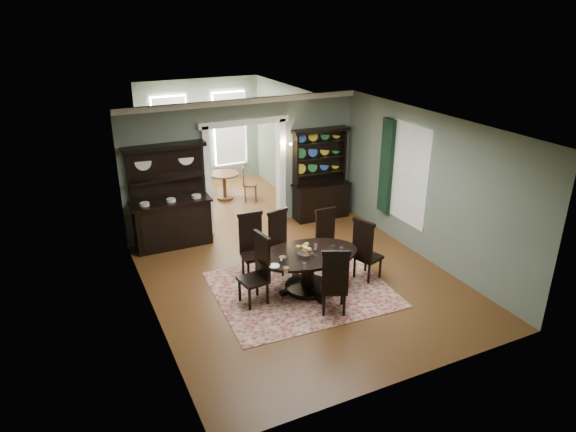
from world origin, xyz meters
The scene contains 19 objects.
room centered at (0.00, 0.04, 1.58)m, with size 5.51×6.01×3.01m.
parlor centered at (0.00, 5.53, 1.52)m, with size 3.51×3.50×3.01m.
doorway_trim centered at (0.00, 3.00, 1.62)m, with size 2.08×0.25×2.57m.
right_window centered at (2.69, 0.93, 1.60)m, with size 0.15×1.47×2.12m.
wall_sconce centered at (0.95, 2.85, 1.89)m, with size 0.27×0.21×0.21m.
rug centered at (-0.14, -0.17, 0.01)m, with size 3.10×2.61×0.01m, color maroon.
dining_table centered at (-0.04, -0.22, 0.52)m, with size 1.96×1.85×0.75m.
centerpiece centered at (-0.12, -0.26, 0.81)m, with size 1.45×0.93×0.24m.
chair_far_left centered at (-0.74, 0.75, 0.67)m, with size 0.50×0.48×1.28m.
chair_far_mid centered at (-0.15, 0.74, 0.65)m, with size 0.55×0.53×1.23m.
chair_far_right centered at (0.78, 0.55, 0.61)m, with size 0.45×0.42×1.17m.
chair_end_left centered at (-1.00, -0.20, 0.67)m, with size 0.51×0.53×1.28m.
chair_end_right centered at (1.10, -0.35, 0.66)m, with size 0.56×0.58×1.25m.
chair_near centered at (-0.01, -1.12, 0.65)m, with size 0.60×0.58×1.24m.
sideboard centered at (-1.80, 2.74, 0.78)m, with size 1.69×0.61×2.23m.
welsh_dresser centered at (1.84, 2.76, 0.80)m, with size 1.43×0.57×2.20m.
parlor_table centered at (0.14, 4.96, 0.47)m, with size 0.78×0.78×0.72m.
parlor_chair_left centered at (-0.52, 4.87, 0.49)m, with size 0.41×0.39×0.91m.
parlor_chair_right centered at (0.65, 4.57, 0.51)m, with size 0.45×0.44×0.95m.
Camera 1 is at (-3.90, -7.50, 4.90)m, focal length 32.00 mm.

